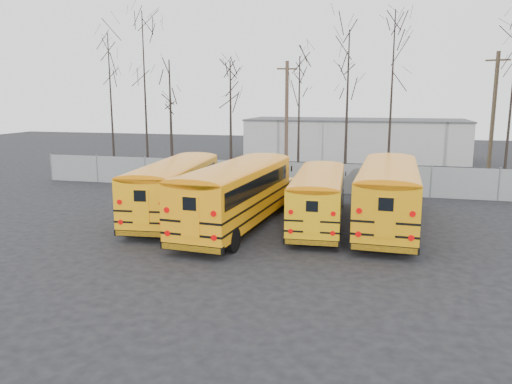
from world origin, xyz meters
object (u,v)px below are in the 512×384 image
(bus_a, at_px, (175,184))
(bus_d, at_px, (388,190))
(bus_b, at_px, (238,190))
(utility_pole_right, at_px, (493,116))
(bus_c, at_px, (319,193))
(utility_pole_left, at_px, (287,118))

(bus_a, bearing_deg, bus_d, -2.66)
(bus_a, distance_m, bus_b, 4.01)
(bus_a, relative_size, utility_pole_right, 1.17)
(bus_d, height_order, utility_pole_right, utility_pole_right)
(bus_a, bearing_deg, utility_pole_right, 36.89)
(bus_b, relative_size, bus_d, 1.01)
(bus_a, distance_m, bus_d, 10.94)
(bus_b, bearing_deg, utility_pole_right, 55.62)
(bus_c, distance_m, bus_d, 3.36)
(bus_a, xyz_separation_m, bus_c, (7.60, 0.20, -0.16))
(bus_a, relative_size, bus_b, 0.95)
(bus_c, bearing_deg, bus_b, -162.71)
(bus_d, bearing_deg, bus_c, -172.07)
(bus_d, bearing_deg, utility_pole_left, 119.38)
(utility_pole_left, bearing_deg, bus_b, -109.56)
(bus_a, bearing_deg, bus_b, -23.83)
(utility_pole_left, distance_m, utility_pole_right, 15.59)
(bus_a, height_order, bus_d, bus_d)
(bus_d, distance_m, utility_pole_right, 18.30)
(bus_a, relative_size, bus_c, 1.10)
(bus_c, bearing_deg, utility_pole_right, 53.40)
(bus_b, height_order, utility_pole_left, utility_pole_left)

